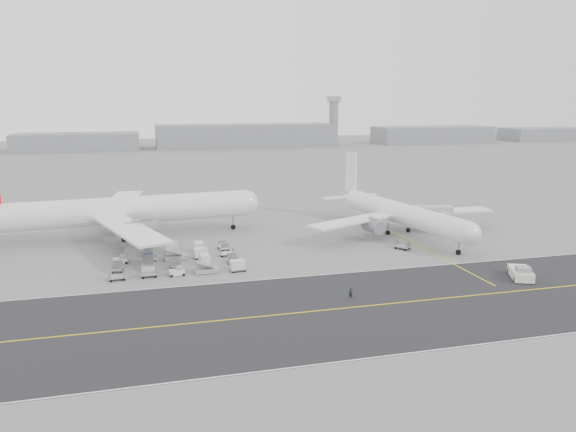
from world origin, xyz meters
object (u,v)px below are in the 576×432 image
object	(u,v)px
pushback_tug	(521,273)
ground_crew_a	(351,293)
airliner_a	(123,211)
jet_bridge	(422,213)
control_tower	(334,119)
airliner_b	(399,213)

from	to	relation	value
pushback_tug	ground_crew_a	bearing A→B (deg)	-152.28
airliner_a	pushback_tug	distance (m)	80.32
jet_bridge	ground_crew_a	bearing A→B (deg)	-113.51
control_tower	jet_bridge	world-z (taller)	control_tower
pushback_tug	jet_bridge	bearing A→B (deg)	112.55
control_tower	airliner_a	world-z (taller)	control_tower
airliner_a	airliner_b	world-z (taller)	airliner_a
control_tower	airliner_b	distance (m)	252.86
ground_crew_a	airliner_a	bearing A→B (deg)	147.58
control_tower	airliner_a	bearing A→B (deg)	-119.14
airliner_b	ground_crew_a	size ratio (longest dim) A/B	27.62
ground_crew_a	control_tower	bearing A→B (deg)	93.62
airliner_a	control_tower	bearing A→B (deg)	-33.97
airliner_b	pushback_tug	xyz separation A→B (m)	(5.75, -34.77, -3.79)
jet_bridge	airliner_b	bearing A→B (deg)	-144.33
control_tower	airliner_a	distance (m)	264.88
jet_bridge	pushback_tug	bearing A→B (deg)	-75.63
airliner_b	jet_bridge	distance (m)	7.48
jet_bridge	ground_crew_a	xyz separation A→B (m)	(-32.52, -38.98, -3.12)
airliner_a	pushback_tug	size ratio (longest dim) A/B	7.26
control_tower	ground_crew_a	xyz separation A→B (m)	(-94.81, -279.43, -15.39)
airliner_b	jet_bridge	xyz separation A→B (m)	(7.02, 2.46, -0.81)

